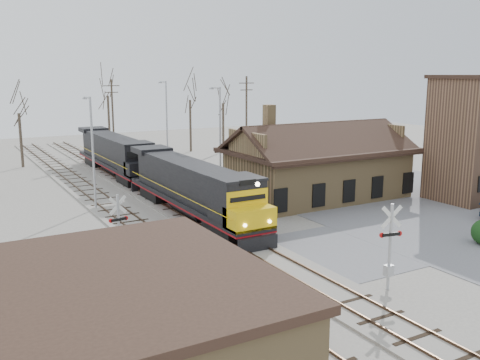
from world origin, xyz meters
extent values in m
plane|color=#9E998F|center=(0.00, 0.00, 0.00)|extent=(140.00, 140.00, 0.00)
cube|color=slate|center=(0.00, 0.00, 0.01)|extent=(60.00, 9.00, 0.03)
cube|color=slate|center=(18.00, 4.00, 0.02)|extent=(22.00, 26.00, 0.03)
cube|color=#9E998F|center=(0.00, 15.00, 0.06)|extent=(3.40, 90.00, 0.12)
cube|color=#473323|center=(-0.72, 15.00, 0.17)|extent=(0.08, 90.00, 0.14)
cube|color=#473323|center=(0.72, 15.00, 0.17)|extent=(0.08, 90.00, 0.14)
cube|color=#9E998F|center=(-4.50, 15.00, 0.06)|extent=(3.40, 90.00, 0.12)
cube|color=#473323|center=(-5.22, 15.00, 0.17)|extent=(0.08, 90.00, 0.14)
cube|color=#473323|center=(-3.78, 15.00, 0.17)|extent=(0.08, 90.00, 0.14)
cube|color=#9E8052|center=(12.00, 12.00, 2.00)|extent=(14.00, 8.00, 4.00)
cube|color=black|center=(12.00, 12.00, 4.10)|extent=(15.20, 9.20, 0.30)
cube|color=black|center=(12.00, 9.70, 5.10)|extent=(15.00, 4.71, 2.66)
cube|color=black|center=(12.00, 14.30, 5.10)|extent=(15.00, 4.71, 2.66)
cube|color=#9E8052|center=(8.00, 13.50, 6.80)|extent=(0.80, 0.80, 2.20)
cube|color=brown|center=(22.00, 5.00, 5.00)|extent=(5.00, 5.00, 10.00)
cube|color=black|center=(22.00, 5.00, 10.15)|extent=(5.40, 5.40, 0.30)
cube|color=#9E8052|center=(-13.00, -8.00, 2.00)|extent=(12.00, 10.00, 4.00)
cube|color=black|center=(-13.00, -8.00, 4.15)|extent=(12.40, 10.40, 0.30)
cube|color=black|center=(0.00, 5.53, 0.52)|extent=(2.34, 3.75, 0.94)
cube|color=black|center=(0.00, 17.72, 0.52)|extent=(2.34, 3.75, 0.94)
cube|color=black|center=(0.00, 11.63, 1.27)|extent=(2.81, 18.76, 0.33)
cube|color=maroon|center=(0.00, 11.63, 1.06)|extent=(2.83, 18.76, 0.11)
cube|color=black|center=(0.00, 12.80, 2.72)|extent=(2.44, 13.60, 2.63)
cube|color=black|center=(0.00, 4.69, 2.72)|extent=(2.81, 2.63, 2.63)
cube|color=yellow|center=(0.00, 3.09, 1.92)|extent=(2.81, 1.69, 1.31)
cube|color=black|center=(0.00, 2.15, 0.52)|extent=(2.63, 0.25, 0.94)
cylinder|color=#FFF2CC|center=(0.00, 2.23, 4.13)|extent=(0.26, 0.10, 0.26)
cube|color=black|center=(0.00, 24.79, 0.52)|extent=(2.34, 3.75, 0.94)
cube|color=black|center=(0.00, 36.98, 0.52)|extent=(2.34, 3.75, 0.94)
cube|color=black|center=(0.00, 30.88, 1.27)|extent=(2.81, 18.76, 0.33)
cube|color=maroon|center=(0.00, 30.88, 1.06)|extent=(2.83, 18.76, 0.11)
cube|color=black|center=(0.00, 32.05, 2.72)|extent=(2.44, 13.60, 2.63)
cube|color=black|center=(0.00, 23.94, 2.72)|extent=(2.81, 2.63, 2.63)
cube|color=black|center=(0.00, 22.35, 1.92)|extent=(2.81, 1.69, 1.31)
cube|color=black|center=(0.00, 21.40, 0.52)|extent=(2.63, 0.25, 0.94)
cylinder|color=#A5A8AD|center=(2.71, -5.65, 2.16)|extent=(0.15, 0.15, 4.32)
cube|color=silver|center=(2.71, -5.65, 3.68)|extent=(1.11, 0.28, 1.13)
cube|color=silver|center=(2.71, -5.65, 3.68)|extent=(1.11, 0.28, 1.13)
cube|color=black|center=(2.71, -5.65, 2.81)|extent=(0.98, 0.35, 0.16)
cylinder|color=#B20C0C|center=(2.23, -5.55, 2.81)|extent=(0.27, 0.13, 0.26)
cylinder|color=#B20C0C|center=(3.18, -5.76, 2.81)|extent=(0.27, 0.13, 0.26)
cube|color=#A5A8AD|center=(2.71, -5.65, 0.97)|extent=(0.43, 0.32, 0.54)
cylinder|color=#A5A8AD|center=(-7.67, 4.24, 1.99)|extent=(0.14, 0.14, 3.98)
cube|color=silver|center=(-7.67, 4.24, 3.38)|extent=(1.03, 0.21, 1.04)
cube|color=silver|center=(-7.67, 4.24, 3.38)|extent=(1.03, 0.21, 1.04)
cube|color=black|center=(-7.67, 4.24, 2.59)|extent=(0.91, 0.29, 0.15)
cylinder|color=#B20C0C|center=(-7.23, 4.31, 2.59)|extent=(0.25, 0.12, 0.24)
cylinder|color=#B20C0C|center=(-8.11, 4.17, 2.59)|extent=(0.25, 0.12, 0.24)
cube|color=#A5A8AD|center=(-7.67, 4.24, 0.90)|extent=(0.40, 0.30, 0.50)
cylinder|color=#A5A8AD|center=(-5.58, 17.30, 4.35)|extent=(0.18, 0.18, 8.70)
cylinder|color=#A5A8AD|center=(-5.58, 18.20, 8.60)|extent=(0.12, 1.80, 0.12)
cube|color=#A5A8AD|center=(-5.58, 19.00, 8.50)|extent=(0.25, 0.50, 0.12)
cylinder|color=#A5A8AD|center=(6.62, 19.58, 4.61)|extent=(0.18, 0.18, 9.22)
cylinder|color=#A5A8AD|center=(6.62, 20.48, 9.12)|extent=(0.12, 1.80, 0.12)
cube|color=#A5A8AD|center=(6.62, 21.28, 9.02)|extent=(0.25, 0.50, 0.12)
cylinder|color=#A5A8AD|center=(6.55, 32.29, 4.79)|extent=(0.18, 0.18, 9.58)
cylinder|color=#A5A8AD|center=(6.55, 33.19, 9.48)|extent=(0.12, 1.80, 0.12)
cube|color=#A5A8AD|center=(6.55, 33.99, 9.38)|extent=(0.25, 0.50, 0.12)
cylinder|color=#382D23|center=(3.32, 42.03, 4.86)|extent=(0.24, 0.24, 9.71)
cube|color=#382D23|center=(3.32, 42.03, 8.91)|extent=(2.00, 0.10, 0.10)
cube|color=#382D23|center=(3.32, 42.03, 8.11)|extent=(1.60, 0.10, 0.10)
cylinder|color=#382D23|center=(16.43, 31.61, 5.04)|extent=(0.24, 0.24, 10.08)
cube|color=#382D23|center=(16.43, 31.61, 9.28)|extent=(2.00, 0.10, 0.10)
cube|color=#382D23|center=(16.43, 31.61, 8.48)|extent=(1.60, 0.10, 0.10)
cylinder|color=#382D23|center=(-7.75, 40.32, 3.04)|extent=(0.32, 0.32, 6.08)
cylinder|color=#382D23|center=(5.01, 49.80, 3.70)|extent=(0.32, 0.32, 7.40)
cylinder|color=#382D23|center=(13.90, 42.20, 3.47)|extent=(0.32, 0.32, 6.94)
cylinder|color=#382D23|center=(17.59, 39.76, 3.25)|extent=(0.32, 0.32, 6.50)
camera|label=1|loc=(-15.82, -23.54, 10.43)|focal=40.00mm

